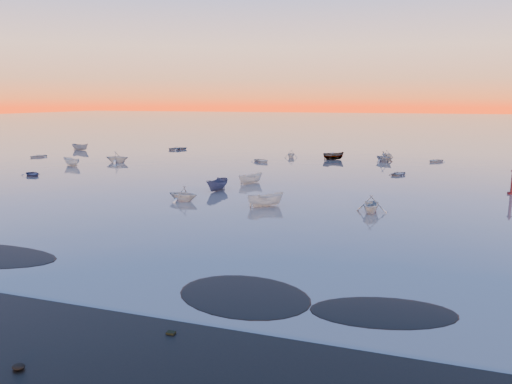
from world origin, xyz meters
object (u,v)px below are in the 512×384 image
at_px(boat_near_right, 371,212).
at_px(boat_near_left, 32,176).
at_px(boat_near_center, 265,206).
at_px(channel_marker, 512,183).

bearing_deg(boat_near_right, boat_near_left, -5.81).
xyz_separation_m(boat_near_center, boat_near_right, (11.01, 0.72, 0.00)).
xyz_separation_m(boat_near_right, channel_marker, (14.90, 15.57, 1.34)).
distance_m(boat_near_center, channel_marker, 30.63).
distance_m(boat_near_left, boat_near_center, 40.58).
bearing_deg(boat_near_left, channel_marker, -49.04).
bearing_deg(channel_marker, boat_near_center, -147.85).
distance_m(boat_near_left, boat_near_right, 51.25).
height_order(boat_near_left, boat_near_right, boat_near_right).
bearing_deg(boat_near_center, channel_marker, -94.05).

